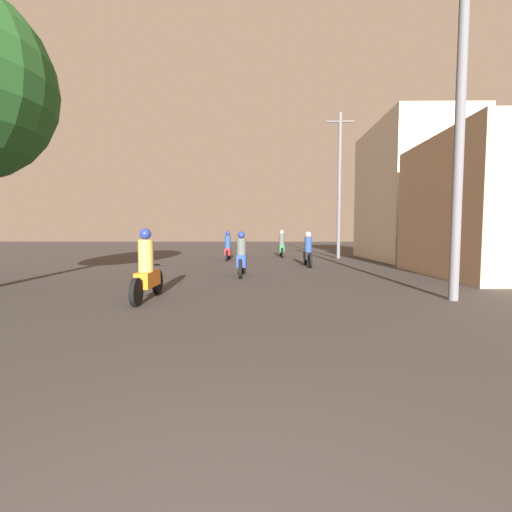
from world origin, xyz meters
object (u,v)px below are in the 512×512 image
(motorcycle_green, at_px, (282,246))
(utility_pole_far, at_px, (339,184))
(motorcycle_black, at_px, (308,253))
(utility_pole_near, at_px, (461,98))
(motorcycle_blue, at_px, (241,258))
(building_right_far, at_px, (410,193))
(motorcycle_red, at_px, (228,249))
(motorcycle_orange, at_px, (147,272))

(motorcycle_green, xyz_separation_m, utility_pole_far, (3.23, -1.09, 3.66))
(motorcycle_black, height_order, utility_pole_far, utility_pole_far)
(utility_pole_near, height_order, utility_pole_far, utility_pole_far)
(utility_pole_near, relative_size, utility_pole_far, 0.99)
(motorcycle_green, bearing_deg, motorcycle_blue, -109.75)
(motorcycle_black, height_order, building_right_far, building_right_far)
(motorcycle_red, xyz_separation_m, utility_pole_far, (6.29, 1.52, 3.68))
(motorcycle_black, bearing_deg, motorcycle_blue, -131.08)
(motorcycle_blue, relative_size, utility_pole_far, 0.25)
(utility_pole_near, bearing_deg, building_right_far, 70.59)
(motorcycle_green, bearing_deg, building_right_far, -22.45)
(motorcycle_green, bearing_deg, motorcycle_black, -90.55)
(motorcycle_black, distance_m, building_right_far, 8.10)
(motorcycle_blue, bearing_deg, building_right_far, 43.85)
(motorcycle_blue, distance_m, utility_pole_near, 7.39)
(motorcycle_black, distance_m, utility_pole_far, 6.63)
(motorcycle_blue, xyz_separation_m, building_right_far, (8.98, 7.55, 3.05))
(motorcycle_red, xyz_separation_m, motorcycle_green, (3.07, 2.61, 0.02))
(motorcycle_red, height_order, utility_pole_near, utility_pole_near)
(motorcycle_orange, height_order, building_right_far, building_right_far)
(utility_pole_near, bearing_deg, motorcycle_orange, -179.96)
(motorcycle_blue, bearing_deg, motorcycle_green, 81.85)
(motorcycle_orange, xyz_separation_m, motorcycle_black, (4.58, 7.62, -0.01))
(utility_pole_near, bearing_deg, utility_pole_far, 88.24)
(motorcycle_green, height_order, utility_pole_near, utility_pole_near)
(building_right_far, xyz_separation_m, utility_pole_near, (-4.15, -11.78, 0.61))
(motorcycle_black, height_order, motorcycle_green, motorcycle_green)
(motorcycle_red, xyz_separation_m, utility_pole_near, (5.91, -11.00, 3.65))
(motorcycle_orange, distance_m, motorcycle_blue, 4.62)
(motorcycle_blue, xyz_separation_m, motorcycle_green, (1.98, 9.37, 0.04))
(motorcycle_orange, bearing_deg, utility_pole_near, 8.35)
(motorcycle_black, bearing_deg, motorcycle_red, 136.58)
(motorcycle_orange, xyz_separation_m, utility_pole_near, (6.66, 0.00, 3.66))
(motorcycle_orange, height_order, motorcycle_green, motorcycle_green)
(motorcycle_orange, height_order, motorcycle_red, motorcycle_red)
(motorcycle_orange, relative_size, motorcycle_black, 0.98)
(motorcycle_green, height_order, building_right_far, building_right_far)
(motorcycle_blue, xyz_separation_m, utility_pole_far, (5.21, 8.28, 3.70))
(motorcycle_orange, relative_size, building_right_far, 0.27)
(motorcycle_orange, relative_size, utility_pole_far, 0.24)
(building_right_far, bearing_deg, motorcycle_orange, -132.53)
(motorcycle_orange, relative_size, motorcycle_red, 1.06)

